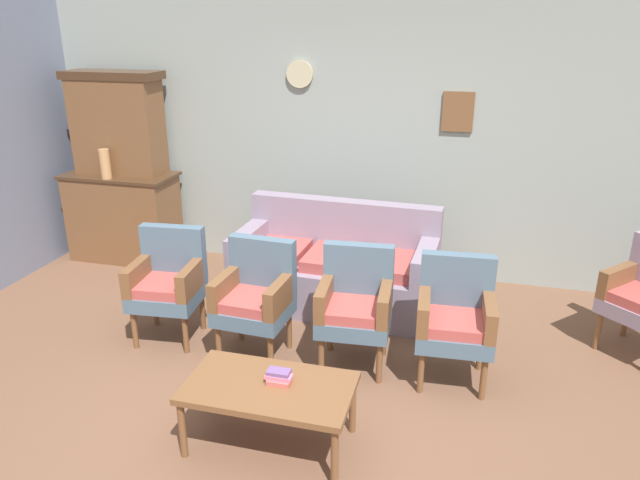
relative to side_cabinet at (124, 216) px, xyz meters
The scene contains 12 objects.
ground_plane 3.38m from the side_cabinet, 42.25° to the right, with size 7.68×7.68×0.00m, color brown.
wall_back_with_decor 2.66m from the side_cabinet, ahead, with size 6.40×0.09×2.70m.
side_cabinet is the anchor object (origin of this frame).
cabinet_upper_hutch 0.99m from the side_cabinet, 90.00° to the left, with size 0.99×0.38×1.03m.
vase_on_cabinet 0.64m from the side_cabinet, 94.89° to the right, with size 0.10×0.10×0.30m, color tan.
floral_couch 2.50m from the side_cabinet, 11.41° to the right, with size 1.80×0.87×0.90m.
armchair_near_cabinet 1.91m from the side_cabinet, 47.74° to the right, with size 0.56×0.54×0.90m.
armchair_near_couch_end 2.54m from the side_cabinet, 35.91° to the right, with size 0.55×0.52×0.90m.
armchair_by_doorway 3.15m from the side_cabinet, 26.97° to the right, with size 0.55×0.53×0.90m.
armchair_row_middle 3.81m from the side_cabinet, 22.25° to the right, with size 0.55×0.52×0.90m.
coffee_table 3.52m from the side_cabinet, 44.56° to the right, with size 1.00×0.56×0.42m.
book_stack_on_table 3.52m from the side_cabinet, 43.52° to the right, with size 0.16×0.10×0.08m.
Camera 1 is at (1.08, -3.01, 2.46)m, focal length 33.25 mm.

